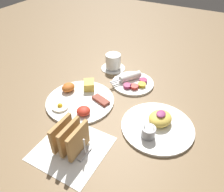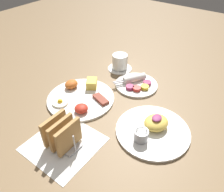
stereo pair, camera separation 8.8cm
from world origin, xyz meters
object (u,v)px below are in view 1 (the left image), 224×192
plate_condiments (133,82)px  plate_foreground (157,125)px  toast_rack (70,138)px  coffee_cup (113,62)px  plate_breakfast (80,99)px

plate_condiments → plate_foreground: plate_foreground is taller
toast_rack → coffee_cup: toast_rack is taller
plate_breakfast → toast_rack: size_ratio=2.40×
plate_breakfast → plate_condiments: plate_breakfast is taller
toast_rack → plate_breakfast: bearing=29.2°
plate_breakfast → coffee_cup: bearing=0.8°
toast_rack → coffee_cup: bearing=13.6°
plate_foreground → toast_rack: toast_rack is taller
plate_breakfast → coffee_cup: 0.30m
plate_condiments → toast_rack: 0.43m
plate_foreground → toast_rack: 0.31m
plate_foreground → toast_rack: size_ratio=2.24×
plate_breakfast → toast_rack: (-0.21, -0.12, 0.04)m
plate_breakfast → plate_condiments: bearing=-32.8°
plate_condiments → coffee_cup: size_ratio=1.58×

